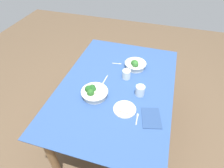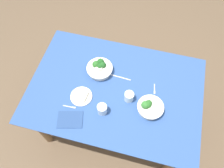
{
  "view_description": "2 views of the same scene",
  "coord_description": "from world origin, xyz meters",
  "px_view_note": "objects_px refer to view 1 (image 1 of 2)",
  "views": [
    {
      "loc": [
        1.23,
        0.33,
        1.89
      ],
      "look_at": [
        0.02,
        -0.04,
        0.74
      ],
      "focal_mm": 30.4,
      "sensor_mm": 36.0,
      "label": 1
    },
    {
      "loc": [
        -0.2,
        0.88,
        2.39
      ],
      "look_at": [
        0.04,
        -0.03,
        0.74
      ],
      "focal_mm": 35.63,
      "sensor_mm": 36.0,
      "label": 2
    }
  ],
  "objects_px": {
    "broccoli_bowl_far": "(135,65)",
    "fork_by_near_bowl": "(137,119)",
    "water_glass_center": "(140,91)",
    "water_glass_side": "(126,74)",
    "napkin_folded_upper": "(151,118)",
    "bread_side_plate": "(125,109)",
    "broccoli_bowl_near": "(94,92)",
    "fork_by_far_bowl": "(117,64)",
    "table_knife_left": "(104,82)"
  },
  "relations": [
    {
      "from": "fork_by_near_bowl",
      "to": "table_knife_left",
      "type": "xyz_separation_m",
      "value": [
        -0.33,
        -0.38,
        -0.0
      ]
    },
    {
      "from": "broccoli_bowl_far",
      "to": "water_glass_side",
      "type": "bearing_deg",
      "value": -15.45
    },
    {
      "from": "broccoli_bowl_far",
      "to": "table_knife_left",
      "type": "height_order",
      "value": "broccoli_bowl_far"
    },
    {
      "from": "table_knife_left",
      "to": "napkin_folded_upper",
      "type": "bearing_deg",
      "value": -117.93
    },
    {
      "from": "broccoli_bowl_far",
      "to": "water_glass_center",
      "type": "xyz_separation_m",
      "value": [
        0.36,
        0.12,
        0.0
      ]
    },
    {
      "from": "fork_by_far_bowl",
      "to": "table_knife_left",
      "type": "bearing_deg",
      "value": -107.53
    },
    {
      "from": "broccoli_bowl_far",
      "to": "water_glass_center",
      "type": "height_order",
      "value": "broccoli_bowl_far"
    },
    {
      "from": "napkin_folded_upper",
      "to": "fork_by_far_bowl",
      "type": "bearing_deg",
      "value": -144.12
    },
    {
      "from": "water_glass_side",
      "to": "napkin_folded_upper",
      "type": "relative_size",
      "value": 0.43
    },
    {
      "from": "bread_side_plate",
      "to": "water_glass_center",
      "type": "bearing_deg",
      "value": 158.1
    },
    {
      "from": "napkin_folded_upper",
      "to": "bread_side_plate",
      "type": "bearing_deg",
      "value": -95.84
    },
    {
      "from": "water_glass_side",
      "to": "water_glass_center",
      "type": "bearing_deg",
      "value": 41.95
    },
    {
      "from": "fork_by_near_bowl",
      "to": "table_knife_left",
      "type": "relative_size",
      "value": 0.55
    },
    {
      "from": "broccoli_bowl_far",
      "to": "fork_by_near_bowl",
      "type": "bearing_deg",
      "value": 12.99
    },
    {
      "from": "bread_side_plate",
      "to": "napkin_folded_upper",
      "type": "distance_m",
      "value": 0.22
    },
    {
      "from": "bread_side_plate",
      "to": "fork_by_near_bowl",
      "type": "xyz_separation_m",
      "value": [
        0.06,
        0.11,
        -0.01
      ]
    },
    {
      "from": "water_glass_center",
      "to": "water_glass_side",
      "type": "height_order",
      "value": "water_glass_center"
    },
    {
      "from": "water_glass_center",
      "to": "water_glass_side",
      "type": "relative_size",
      "value": 1.05
    },
    {
      "from": "table_knife_left",
      "to": "bread_side_plate",
      "type": "bearing_deg",
      "value": -132.06
    },
    {
      "from": "broccoli_bowl_near",
      "to": "bread_side_plate",
      "type": "xyz_separation_m",
      "value": [
        0.08,
        0.29,
        -0.03
      ]
    },
    {
      "from": "bread_side_plate",
      "to": "water_glass_side",
      "type": "relative_size",
      "value": 2.11
    },
    {
      "from": "broccoli_bowl_near",
      "to": "fork_by_far_bowl",
      "type": "height_order",
      "value": "broccoli_bowl_near"
    },
    {
      "from": "broccoli_bowl_far",
      "to": "broccoli_bowl_near",
      "type": "bearing_deg",
      "value": -27.98
    },
    {
      "from": "broccoli_bowl_near",
      "to": "water_glass_side",
      "type": "xyz_separation_m",
      "value": [
        -0.31,
        0.21,
        0.0
      ]
    },
    {
      "from": "fork_by_near_bowl",
      "to": "bread_side_plate",
      "type": "bearing_deg",
      "value": 58.91
    },
    {
      "from": "water_glass_center",
      "to": "table_knife_left",
      "type": "xyz_separation_m",
      "value": [
        -0.06,
        -0.35,
        -0.04
      ]
    },
    {
      "from": "broccoli_bowl_far",
      "to": "bread_side_plate",
      "type": "relative_size",
      "value": 1.17
    },
    {
      "from": "water_glass_center",
      "to": "fork_by_near_bowl",
      "type": "height_order",
      "value": "water_glass_center"
    },
    {
      "from": "broccoli_bowl_far",
      "to": "napkin_folded_upper",
      "type": "distance_m",
      "value": 0.64
    },
    {
      "from": "broccoli_bowl_far",
      "to": "napkin_folded_upper",
      "type": "relative_size",
      "value": 1.07
    },
    {
      "from": "broccoli_bowl_far",
      "to": "napkin_folded_upper",
      "type": "xyz_separation_m",
      "value": [
        0.59,
        0.25,
        -0.04
      ]
    },
    {
      "from": "water_glass_side",
      "to": "broccoli_bowl_near",
      "type": "bearing_deg",
      "value": -34.05
    },
    {
      "from": "broccoli_bowl_far",
      "to": "water_glass_side",
      "type": "relative_size",
      "value": 2.47
    },
    {
      "from": "fork_by_far_bowl",
      "to": "fork_by_near_bowl",
      "type": "distance_m",
      "value": 0.73
    },
    {
      "from": "broccoli_bowl_far",
      "to": "fork_by_near_bowl",
      "type": "height_order",
      "value": "broccoli_bowl_far"
    },
    {
      "from": "broccoli_bowl_far",
      "to": "fork_by_near_bowl",
      "type": "relative_size",
      "value": 1.98
    },
    {
      "from": "table_knife_left",
      "to": "water_glass_side",
      "type": "bearing_deg",
      "value": -54.17
    },
    {
      "from": "fork_by_near_bowl",
      "to": "fork_by_far_bowl",
      "type": "bearing_deg",
      "value": 24.49
    },
    {
      "from": "broccoli_bowl_near",
      "to": "bread_side_plate",
      "type": "distance_m",
      "value": 0.3
    },
    {
      "from": "broccoli_bowl_far",
      "to": "water_glass_side",
      "type": "height_order",
      "value": "broccoli_bowl_far"
    },
    {
      "from": "bread_side_plate",
      "to": "napkin_folded_upper",
      "type": "bearing_deg",
      "value": 84.16
    },
    {
      "from": "broccoli_bowl_near",
      "to": "fork_by_far_bowl",
      "type": "bearing_deg",
      "value": 172.2
    },
    {
      "from": "broccoli_bowl_near",
      "to": "fork_by_far_bowl",
      "type": "relative_size",
      "value": 2.39
    },
    {
      "from": "bread_side_plate",
      "to": "napkin_folded_upper",
      "type": "height_order",
      "value": "bread_side_plate"
    },
    {
      "from": "water_glass_center",
      "to": "fork_by_near_bowl",
      "type": "xyz_separation_m",
      "value": [
        0.27,
        0.03,
        -0.04
      ]
    },
    {
      "from": "water_glass_center",
      "to": "napkin_folded_upper",
      "type": "height_order",
      "value": "water_glass_center"
    },
    {
      "from": "water_glass_side",
      "to": "fork_by_near_bowl",
      "type": "height_order",
      "value": "water_glass_side"
    },
    {
      "from": "fork_by_near_bowl",
      "to": "napkin_folded_upper",
      "type": "bearing_deg",
      "value": -72.69
    },
    {
      "from": "fork_by_near_bowl",
      "to": "table_knife_left",
      "type": "bearing_deg",
      "value": 45.99
    },
    {
      "from": "broccoli_bowl_near",
      "to": "napkin_folded_upper",
      "type": "bearing_deg",
      "value": 78.95
    }
  ]
}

